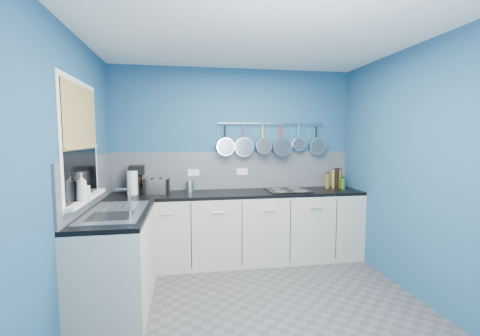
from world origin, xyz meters
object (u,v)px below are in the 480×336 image
object	(u,v)px
soap_bottle_b	(85,189)
paper_towel	(132,183)
toaster	(157,186)
soap_bottle_a	(81,187)
canister	(190,186)
hob	(288,190)
coffee_maker	(137,179)

from	to	relation	value
soap_bottle_b	paper_towel	size ratio (longest dim) A/B	0.60
paper_towel	toaster	distance (m)	0.29
soap_bottle_a	canister	size ratio (longest dim) A/B	1.71
hob	soap_bottle_a	bearing A→B (deg)	-153.81
soap_bottle_a	toaster	world-z (taller)	soap_bottle_a
coffee_maker	hob	distance (m)	1.92
soap_bottle_a	soap_bottle_b	distance (m)	0.09
soap_bottle_b	canister	world-z (taller)	soap_bottle_b
canister	hob	size ratio (longest dim) A/B	0.26
paper_towel	coffee_maker	size ratio (longest dim) A/B	0.84
paper_towel	canister	world-z (taller)	paper_towel
toaster	coffee_maker	bearing A→B (deg)	179.25
soap_bottle_b	coffee_maker	world-z (taller)	coffee_maker
paper_towel	canister	bearing A→B (deg)	8.54
hob	canister	bearing A→B (deg)	173.84
paper_towel	soap_bottle_b	bearing A→B (deg)	-103.11
soap_bottle_a	soap_bottle_b	world-z (taller)	soap_bottle_a
toaster	canister	bearing A→B (deg)	29.03
coffee_maker	toaster	bearing A→B (deg)	-22.66
paper_towel	toaster	xyz separation A→B (m)	(0.28, 0.03, -0.05)
toaster	hob	size ratio (longest dim) A/B	0.53
coffee_maker	toaster	world-z (taller)	coffee_maker
canister	hob	world-z (taller)	canister
soap_bottle_b	coffee_maker	distance (m)	1.17
soap_bottle_a	canister	xyz separation A→B (m)	(0.93, 1.21, -0.20)
soap_bottle_b	hob	world-z (taller)	soap_bottle_b
canister	soap_bottle_a	bearing A→B (deg)	-127.40
soap_bottle_a	paper_towel	bearing A→B (deg)	77.79
soap_bottle_a	toaster	bearing A→B (deg)	65.26
paper_towel	hob	distance (m)	1.95
soap_bottle_a	coffee_maker	size ratio (longest dim) A/B	0.70
canister	coffee_maker	bearing A→B (deg)	179.29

